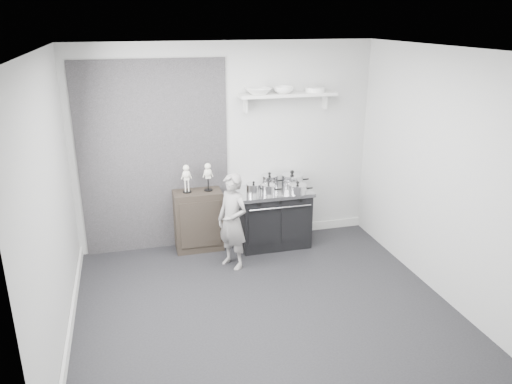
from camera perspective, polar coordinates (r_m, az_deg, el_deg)
ground at (r=5.58m, az=0.75°, el=-12.86°), size 4.00×4.00×0.00m
room_shell at (r=5.02m, az=-0.61°, el=3.92°), size 4.02×3.62×2.71m
wall_shelf at (r=6.63m, az=3.64°, el=10.96°), size 1.30×0.26×0.24m
stove at (r=6.80m, az=2.00°, el=-2.90°), size 0.98×0.61×0.79m
side_cabinet at (r=6.72m, az=-6.61°, el=-3.21°), size 0.63×0.37×0.82m
child at (r=6.13m, az=-2.69°, el=-3.38°), size 0.49×0.53×1.21m
pot_front_left at (r=6.48m, az=-0.27°, el=0.36°), size 0.28×0.19×0.18m
pot_back_left at (r=6.77m, az=1.55°, el=1.28°), size 0.32×0.23×0.21m
pot_back_right at (r=6.83m, az=4.13°, el=1.41°), size 0.40×0.31×0.22m
pot_front_right at (r=6.55m, az=4.78°, el=0.39°), size 0.33×0.24×0.16m
pot_front_center at (r=6.48m, az=1.45°, el=0.29°), size 0.26×0.18×0.17m
skeleton_full at (r=6.49m, az=-7.95°, el=1.76°), size 0.12×0.08×0.43m
skeleton_torso at (r=6.53m, az=-5.52°, el=1.96°), size 0.12×0.08×0.43m
bowl_large at (r=6.50m, az=0.23°, el=11.47°), size 0.33×0.33×0.08m
bowl_small at (r=6.59m, az=3.15°, el=11.57°), size 0.27×0.27×0.08m
plate_stack at (r=6.74m, az=6.75°, el=11.54°), size 0.26×0.26×0.06m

